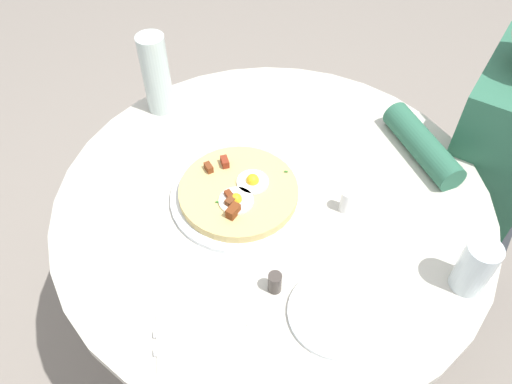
{
  "coord_description": "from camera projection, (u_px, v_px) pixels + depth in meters",
  "views": [
    {
      "loc": [
        -0.66,
        -0.37,
        1.65
      ],
      "look_at": [
        -0.02,
        0.03,
        0.77
      ],
      "focal_mm": 35.33,
      "sensor_mm": 36.0,
      "label": 1
    }
  ],
  "objects": [
    {
      "name": "knife",
      "position": [
        203.0,
        346.0,
        0.93
      ],
      "size": [
        0.13,
        0.14,
        0.0
      ],
      "primitive_type": "cube",
      "rotation": [
        0.0,
        0.0,
        2.29
      ],
      "color": "silver",
      "rests_on": "napkin"
    },
    {
      "name": "dining_table",
      "position": [
        271.0,
        241.0,
        1.31
      ],
      "size": [
        1.02,
        1.02,
        0.75
      ],
      "color": "beige",
      "rests_on": "ground_plane"
    },
    {
      "name": "breakfast_pizza",
      "position": [
        239.0,
        191.0,
        1.16
      ],
      "size": [
        0.28,
        0.28,
        0.05
      ],
      "color": "tan",
      "rests_on": "pizza_plate"
    },
    {
      "name": "pepper_shaker",
      "position": [
        275.0,
        282.0,
        1.0
      ],
      "size": [
        0.03,
        0.03,
        0.05
      ],
      "primitive_type": "cylinder",
      "color": "#3F3833",
      "rests_on": "dining_table"
    },
    {
      "name": "salt_shaker",
      "position": [
        346.0,
        201.0,
        1.13
      ],
      "size": [
        0.03,
        0.03,
        0.06
      ],
      "primitive_type": "cylinder",
      "color": "white",
      "rests_on": "dining_table"
    },
    {
      "name": "bread_plate",
      "position": [
        336.0,
        313.0,
        0.98
      ],
      "size": [
        0.19,
        0.19,
        0.01
      ],
      "primitive_type": "cylinder",
      "color": "white",
      "rests_on": "dining_table"
    },
    {
      "name": "fork",
      "position": [
        201.0,
        328.0,
        0.96
      ],
      "size": [
        0.13,
        0.14,
        0.0
      ],
      "primitive_type": "cube",
      "rotation": [
        0.0,
        0.0,
        2.29
      ],
      "color": "silver",
      "rests_on": "napkin"
    },
    {
      "name": "person_seated",
      "position": [
        478.0,
        187.0,
        1.52
      ],
      "size": [
        0.52,
        0.43,
        1.14
      ],
      "color": "#2D2D33",
      "rests_on": "ground_plane"
    },
    {
      "name": "water_glass",
      "position": [
        475.0,
        267.0,
        0.98
      ],
      "size": [
        0.07,
        0.07,
        0.13
      ],
      "primitive_type": "cylinder",
      "color": "silver",
      "rests_on": "dining_table"
    },
    {
      "name": "water_bottle",
      "position": [
        156.0,
        74.0,
        1.3
      ],
      "size": [
        0.07,
        0.07,
        0.22
      ],
      "primitive_type": "cylinder",
      "color": "silver",
      "rests_on": "dining_table"
    },
    {
      "name": "ground_plane",
      "position": [
        268.0,
        336.0,
        1.75
      ],
      "size": [
        6.0,
        6.0,
        0.0
      ],
      "primitive_type": "plane",
      "color": "gray"
    },
    {
      "name": "napkin",
      "position": [
        202.0,
        338.0,
        0.95
      ],
      "size": [
        0.22,
        0.22,
        0.0
      ],
      "primitive_type": "cube",
      "rotation": [
        0.0,
        0.0,
        2.29
      ],
      "color": "white",
      "rests_on": "dining_table"
    },
    {
      "name": "pizza_plate",
      "position": [
        239.0,
        196.0,
        1.17
      ],
      "size": [
        0.32,
        0.32,
        0.01
      ],
      "primitive_type": "cylinder",
      "color": "white",
      "rests_on": "dining_table"
    }
  ]
}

